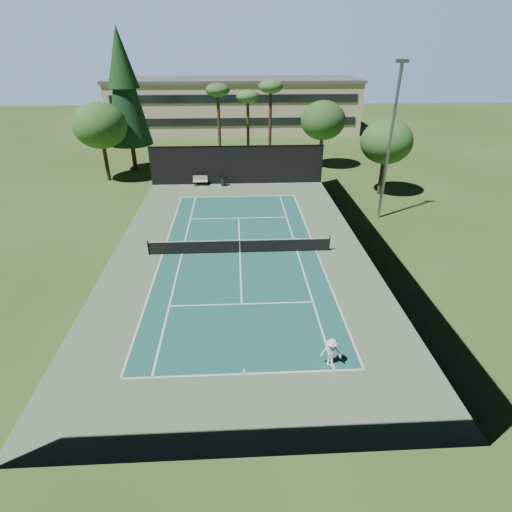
{
  "coord_description": "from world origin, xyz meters",
  "views": [
    {
      "loc": [
        -0.15,
        -25.26,
        13.14
      ],
      "look_at": [
        1.0,
        -3.0,
        1.3
      ],
      "focal_mm": 28.0,
      "sensor_mm": 36.0,
      "label": 1
    }
  ],
  "objects_px": {
    "tennis_ball_b": "(227,230)",
    "park_bench": "(200,180)",
    "tennis_ball_a": "(192,360)",
    "tennis_ball_c": "(280,237)",
    "tennis_net": "(240,246)",
    "trash_bin": "(223,181)",
    "tennis_ball_d": "(182,224)",
    "player": "(331,352)"
  },
  "relations": [
    {
      "from": "tennis_ball_b",
      "to": "park_bench",
      "type": "xyz_separation_m",
      "value": [
        -2.91,
        11.76,
        0.51
      ]
    },
    {
      "from": "tennis_ball_a",
      "to": "tennis_ball_c",
      "type": "xyz_separation_m",
      "value": [
        5.56,
        13.3,
        -0.0
      ]
    },
    {
      "from": "tennis_net",
      "to": "trash_bin",
      "type": "distance_m",
      "value": 15.42
    },
    {
      "from": "tennis_ball_d",
      "to": "tennis_ball_a",
      "type": "bearing_deg",
      "value": -82.12
    },
    {
      "from": "trash_bin",
      "to": "tennis_ball_d",
      "type": "bearing_deg",
      "value": -107.79
    },
    {
      "from": "tennis_ball_a",
      "to": "trash_bin",
      "type": "height_order",
      "value": "trash_bin"
    },
    {
      "from": "tennis_net",
      "to": "tennis_ball_c",
      "type": "xyz_separation_m",
      "value": [
        3.15,
        2.43,
        -0.52
      ]
    },
    {
      "from": "tennis_ball_a",
      "to": "tennis_ball_b",
      "type": "height_order",
      "value": "same"
    },
    {
      "from": "tennis_ball_c",
      "to": "trash_bin",
      "type": "distance_m",
      "value": 13.73
    },
    {
      "from": "tennis_ball_b",
      "to": "trash_bin",
      "type": "relative_size",
      "value": 0.07
    },
    {
      "from": "tennis_ball_c",
      "to": "tennis_ball_d",
      "type": "distance_m",
      "value": 8.36
    },
    {
      "from": "tennis_ball_c",
      "to": "trash_bin",
      "type": "xyz_separation_m",
      "value": [
        -4.62,
        12.92,
        0.44
      ]
    },
    {
      "from": "tennis_net",
      "to": "tennis_ball_b",
      "type": "xyz_separation_m",
      "value": [
        -0.99,
        3.9,
        -0.52
      ]
    },
    {
      "from": "tennis_ball_c",
      "to": "tennis_ball_b",
      "type": "bearing_deg",
      "value": 160.42
    },
    {
      "from": "park_bench",
      "to": "tennis_ball_d",
      "type": "bearing_deg",
      "value": -94.28
    },
    {
      "from": "tennis_ball_a",
      "to": "trash_bin",
      "type": "relative_size",
      "value": 0.07
    },
    {
      "from": "tennis_net",
      "to": "tennis_ball_c",
      "type": "distance_m",
      "value": 4.01
    },
    {
      "from": "park_bench",
      "to": "trash_bin",
      "type": "xyz_separation_m",
      "value": [
        2.43,
        -0.31,
        -0.07
      ]
    },
    {
      "from": "park_bench",
      "to": "trash_bin",
      "type": "height_order",
      "value": "park_bench"
    },
    {
      "from": "tennis_ball_a",
      "to": "trash_bin",
      "type": "distance_m",
      "value": 26.25
    },
    {
      "from": "tennis_net",
      "to": "trash_bin",
      "type": "relative_size",
      "value": 13.65
    },
    {
      "from": "tennis_ball_d",
      "to": "trash_bin",
      "type": "height_order",
      "value": "trash_bin"
    },
    {
      "from": "tennis_ball_c",
      "to": "park_bench",
      "type": "bearing_deg",
      "value": 118.04
    },
    {
      "from": "tennis_ball_b",
      "to": "tennis_ball_a",
      "type": "bearing_deg",
      "value": -95.51
    },
    {
      "from": "tennis_ball_c",
      "to": "park_bench",
      "type": "distance_m",
      "value": 15.0
    },
    {
      "from": "tennis_ball_a",
      "to": "trash_bin",
      "type": "bearing_deg",
      "value": 87.94
    },
    {
      "from": "trash_bin",
      "to": "park_bench",
      "type": "bearing_deg",
      "value": 172.78
    },
    {
      "from": "player",
      "to": "tennis_ball_b",
      "type": "distance_m",
      "value": 16.18
    },
    {
      "from": "tennis_ball_d",
      "to": "tennis_ball_c",
      "type": "bearing_deg",
      "value": -20.8
    },
    {
      "from": "player",
      "to": "tennis_ball_b",
      "type": "relative_size",
      "value": 21.29
    },
    {
      "from": "tennis_net",
      "to": "tennis_ball_d",
      "type": "bearing_deg",
      "value": 130.86
    },
    {
      "from": "tennis_ball_b",
      "to": "tennis_ball_c",
      "type": "height_order",
      "value": "tennis_ball_b"
    },
    {
      "from": "tennis_net",
      "to": "player",
      "type": "height_order",
      "value": "player"
    },
    {
      "from": "tennis_ball_b",
      "to": "player",
      "type": "bearing_deg",
      "value": -72.01
    },
    {
      "from": "tennis_net",
      "to": "tennis_ball_d",
      "type": "relative_size",
      "value": 185.54
    },
    {
      "from": "player",
      "to": "tennis_ball_d",
      "type": "height_order",
      "value": "player"
    },
    {
      "from": "tennis_ball_d",
      "to": "tennis_net",
      "type": "bearing_deg",
      "value": -49.14
    },
    {
      "from": "tennis_ball_c",
      "to": "player",
      "type": "bearing_deg",
      "value": -86.49
    },
    {
      "from": "trash_bin",
      "to": "tennis_ball_c",
      "type": "bearing_deg",
      "value": -70.33
    },
    {
      "from": "player",
      "to": "park_bench",
      "type": "height_order",
      "value": "player"
    },
    {
      "from": "tennis_ball_a",
      "to": "tennis_net",
      "type": "bearing_deg",
      "value": 77.47
    },
    {
      "from": "tennis_net",
      "to": "tennis_ball_d",
      "type": "distance_m",
      "value": 7.15
    }
  ]
}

